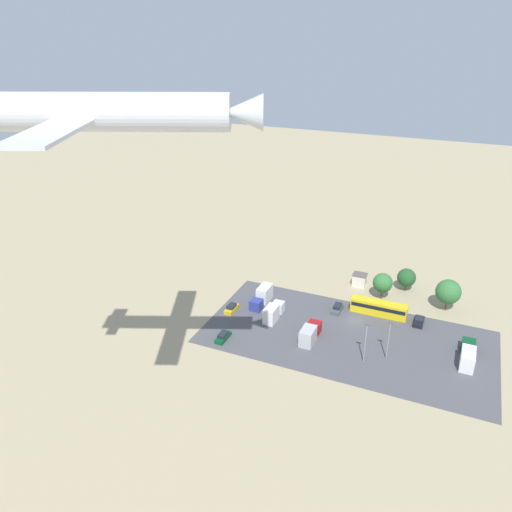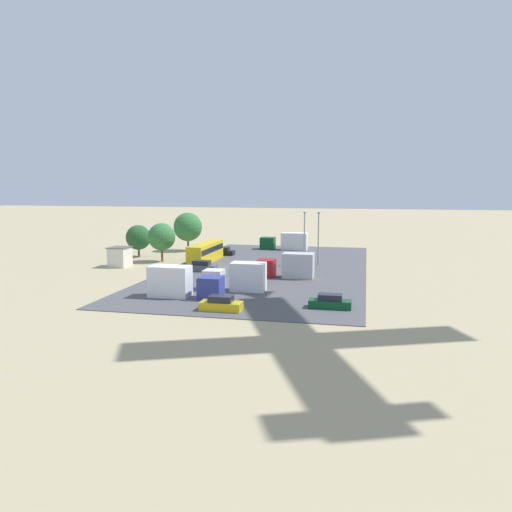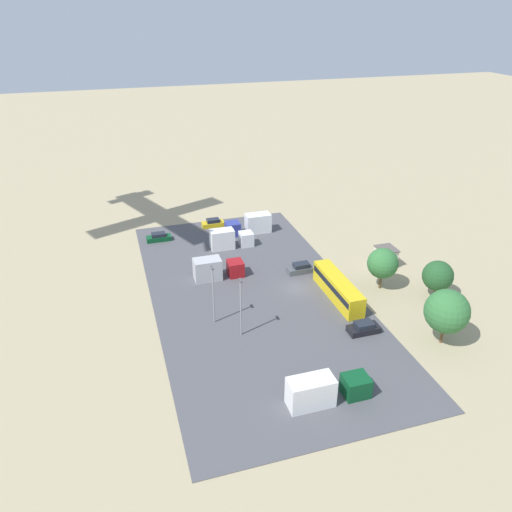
# 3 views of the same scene
# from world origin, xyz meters

# --- Properties ---
(ground_plane) EXTENTS (400.00, 400.00, 0.00)m
(ground_plane) POSITION_xyz_m (0.00, 0.00, 0.00)
(ground_plane) COLOR tan
(parking_lot_surface) EXTENTS (57.02, 28.47, 0.08)m
(parking_lot_surface) POSITION_xyz_m (0.00, 6.64, 0.04)
(parking_lot_surface) COLOR #4C4C51
(parking_lot_surface) RESTS_ON ground
(shed_building) EXTENTS (3.31, 2.95, 3.05)m
(shed_building) POSITION_xyz_m (2.68, -16.24, 1.53)
(shed_building) COLOR silver
(shed_building) RESTS_ON ground
(bus) EXTENTS (11.99, 2.47, 3.09)m
(bus) POSITION_xyz_m (-4.15, -4.64, 1.74)
(bus) COLOR gold
(bus) RESTS_ON ground
(parked_car_0) EXTENTS (1.80, 4.18, 1.49)m
(parked_car_0) POSITION_xyz_m (25.73, 6.76, 0.70)
(parked_car_0) COLOR gold
(parked_car_0) RESTS_ON ground
(parked_car_1) EXTENTS (1.82, 4.40, 1.56)m
(parked_car_1) POSITION_xyz_m (4.35, -2.47, 0.73)
(parked_car_1) COLOR #4C5156
(parked_car_1) RESTS_ON ground
(parked_car_2) EXTENTS (1.71, 4.28, 1.45)m
(parked_car_2) POSITION_xyz_m (22.47, 17.30, 0.68)
(parked_car_2) COLOR #0C4723
(parked_car_2) RESTS_ON ground
(parked_car_3) EXTENTS (1.96, 4.10, 1.46)m
(parked_car_3) POSITION_xyz_m (-12.72, -4.26, 0.69)
(parked_car_3) COLOR black
(parked_car_3) RESTS_ON ground
(parked_truck_0) EXTENTS (2.56, 7.57, 3.34)m
(parked_truck_0) POSITION_xyz_m (6.52, 10.67, 1.61)
(parked_truck_0) COLOR maroon
(parked_truck_0) RESTS_ON ground
(parked_truck_1) EXTENTS (2.46, 8.30, 3.45)m
(parked_truck_1) POSITION_xyz_m (20.94, 0.77, 1.66)
(parked_truck_1) COLOR navy
(parked_truck_1) RESTS_ON ground
(parked_truck_2) EXTENTS (2.44, 9.05, 3.29)m
(parked_truck_2) POSITION_xyz_m (-22.61, 5.74, 1.58)
(parked_truck_2) COLOR #0C4723
(parked_truck_2) RESTS_ON ground
(parked_truck_3) EXTENTS (2.32, 7.37, 3.38)m
(parked_truck_3) POSITION_xyz_m (16.18, 6.09, 1.63)
(parked_truck_3) COLOR silver
(parked_truck_3) RESTS_ON ground
(tree_near_shed) EXTENTS (4.33, 4.33, 5.58)m
(tree_near_shed) POSITION_xyz_m (-7.85, -18.15, 3.40)
(tree_near_shed) COLOR brown
(tree_near_shed) RESTS_ON ground
(tree_apron_mid) EXTENTS (5.44, 5.44, 7.30)m
(tree_apron_mid) POSITION_xyz_m (-17.39, -12.51, 4.58)
(tree_apron_mid) COLOR brown
(tree_apron_mid) RESTS_ON ground
(tree_apron_far) EXTENTS (4.48, 4.48, 6.35)m
(tree_apron_far) POSITION_xyz_m (-3.40, -11.89, 4.10)
(tree_apron_far) COLOR brown
(tree_apron_far) RESTS_ON ground
(light_pole_lot_centre) EXTENTS (0.90, 0.28, 8.24)m
(light_pole_lot_centre) POSITION_xyz_m (-4.92, 13.47, 4.63)
(light_pole_lot_centre) COLOR gray
(light_pole_lot_centre) RESTS_ON ground
(light_pole_lot_edge) EXTENTS (0.90, 0.28, 8.03)m
(light_pole_lot_edge) POSITION_xyz_m (-8.65, 10.84, 4.52)
(light_pole_lot_edge) COLOR gray
(light_pole_lot_edge) RESTS_ON ground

